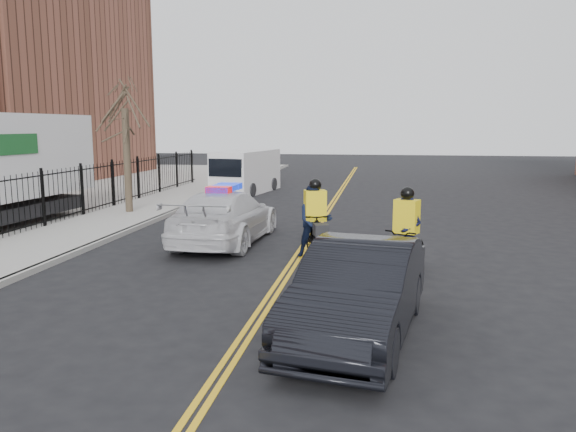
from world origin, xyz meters
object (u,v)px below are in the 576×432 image
at_px(dark_sedan, 359,291).
at_px(cyclist_near, 406,243).
at_px(police_cruiser, 225,217).
at_px(cargo_van, 245,172).
at_px(cyclist_far, 315,226).

xyz_separation_m(dark_sedan, cyclist_near, (0.92, 4.32, -0.07)).
bearing_deg(cyclist_near, police_cruiser, 176.15).
bearing_deg(cargo_van, dark_sedan, -61.68).
distance_m(police_cruiser, dark_sedan, 8.18).
relative_size(police_cruiser, dark_sedan, 1.16).
distance_m(cargo_van, cyclist_near, 17.16).
relative_size(dark_sedan, cyclist_far, 2.21).
height_order(dark_sedan, cargo_van, cargo_van).
distance_m(cyclist_near, cyclist_far, 2.65).
height_order(cargo_van, cyclist_far, cargo_van).
relative_size(cargo_van, cyclist_far, 2.54).
bearing_deg(cyclist_far, police_cruiser, 135.96).
bearing_deg(dark_sedan, cyclist_near, 87.38).
height_order(cargo_van, cyclist_near, cargo_van).
bearing_deg(cargo_van, cyclist_far, -59.79).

